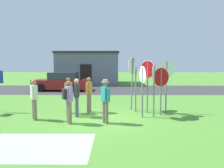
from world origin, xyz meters
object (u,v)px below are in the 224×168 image
stop_sign_nearest (132,73)px  person_holding_notes (89,93)px  stop_sign_leaning_left (154,80)px  stop_sign_far_back (161,82)px  parked_car_on_street (61,82)px  person_near_signs (77,95)px  stop_sign_tallest (166,76)px  person_in_teal (69,93)px  person_in_dark_shirt (34,97)px  stop_sign_rear_left (136,81)px  stop_sign_rear_right (148,77)px  person_in_blue (68,99)px  stop_sign_low_front (143,83)px  person_on_left (105,99)px

stop_sign_nearest → person_holding_notes: size_ratio=1.58×
stop_sign_leaning_left → stop_sign_far_back: bearing=38.9°
parked_car_on_street → person_near_signs: person_near_signs is taller
parked_car_on_street → stop_sign_tallest: stop_sign_tallest is taller
stop_sign_far_back → person_in_teal: (-4.24, 0.33, -0.55)m
parked_car_on_street → stop_sign_nearest: size_ratio=1.64×
person_holding_notes → person_in_dark_shirt: (-2.12, -1.48, 0.00)m
stop_sign_rear_left → stop_sign_rear_right: bearing=-19.7°
stop_sign_nearest → stop_sign_far_back: size_ratio=1.23×
stop_sign_tallest → person_in_teal: stop_sign_tallest is taller
stop_sign_rear_right → stop_sign_tallest: (0.89, 0.02, 0.01)m
stop_sign_far_back → stop_sign_tallest: bearing=55.6°
stop_sign_far_back → person_in_blue: size_ratio=1.29×
stop_sign_tallest → person_near_signs: bearing=-168.8°
stop_sign_leaning_left → stop_sign_rear_left: (-0.72, 0.97, -0.13)m
stop_sign_rear_left → person_in_dark_shirt: size_ratio=1.33×
parked_car_on_street → stop_sign_leaning_left: bearing=-56.0°
stop_sign_leaning_left → stop_sign_low_front: bearing=-165.4°
person_in_dark_shirt → stop_sign_far_back: bearing=9.4°
stop_sign_tallest → stop_sign_low_front: bearing=-142.7°
stop_sign_rear_right → person_in_dark_shirt: size_ratio=1.47×
parked_car_on_street → stop_sign_nearest: bearing=-55.3°
stop_sign_rear_left → person_in_dark_shirt: 4.66m
stop_sign_low_front → stop_sign_far_back: bearing=26.0°
person_in_blue → stop_sign_far_back: bearing=20.9°
person_in_teal → person_in_dark_shirt: same height
stop_sign_low_front → stop_sign_nearest: bearing=101.8°
stop_sign_low_front → person_in_teal: stop_sign_low_front is taller
stop_sign_leaning_left → person_near_signs: 3.45m
stop_sign_rear_right → stop_sign_far_back: stop_sign_rear_right is taller
stop_sign_low_front → person_near_signs: size_ratio=1.33×
stop_sign_leaning_left → person_on_left: bearing=-151.7°
stop_sign_low_front → person_in_blue: size_ratio=1.33×
stop_sign_nearest → stop_sign_leaning_left: bearing=-59.8°
parked_car_on_street → stop_sign_low_front: (5.60, -9.21, 0.84)m
person_holding_notes → person_on_left: (0.86, -2.00, 0.03)m
stop_sign_rear_right → stop_sign_nearest: bearing=134.9°
stop_sign_rear_right → person_near_signs: 3.40m
parked_car_on_street → stop_sign_nearest: stop_sign_nearest is taller
person_in_teal → stop_sign_tallest: bearing=2.2°
stop_sign_nearest → person_in_teal: (-3.03, -0.83, -0.90)m
stop_sign_nearest → person_near_signs: stop_sign_nearest is taller
stop_sign_leaning_left → stop_sign_rear_left: bearing=126.3°
stop_sign_nearest → person_in_teal: 3.26m
stop_sign_low_front → stop_sign_tallest: bearing=37.3°
parked_car_on_street → stop_sign_far_back: bearing=-53.6°
parked_car_on_street → stop_sign_far_back: stop_sign_far_back is taller
stop_sign_rear_right → person_in_dark_shirt: stop_sign_rear_right is taller
stop_sign_nearest → person_on_left: (-1.24, -2.57, -0.87)m
stop_sign_far_back → person_on_left: (-2.45, -1.42, -0.51)m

